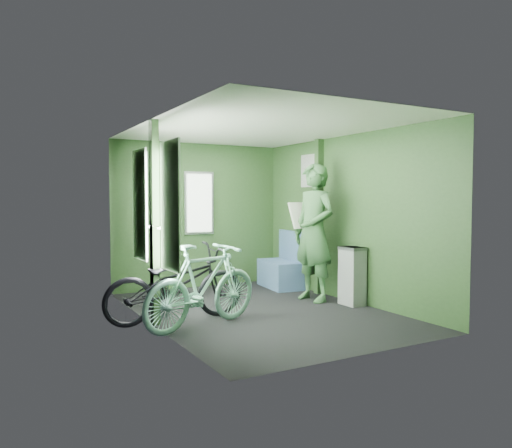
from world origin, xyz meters
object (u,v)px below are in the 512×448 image
Objects in this scene: passenger at (314,232)px; waste_box at (352,276)px; bicycle_mint at (204,328)px; bicycle_black at (176,322)px; bench_seat at (282,271)px.

waste_box is (0.28, -0.49, -0.57)m from passenger.
passenger is at bearing -89.69° from bicycle_mint.
waste_box reaches higher than bicycle_mint.
bench_seat reaches higher than bicycle_black.
bench_seat reaches higher than waste_box.
bicycle_black is 0.88× the size of passenger.
bicycle_black is 0.43m from bicycle_mint.
passenger is 2.45× the size of waste_box.
bicycle_black is at bearing 5.71° from bicycle_mint.
bench_seat is at bearing 94.18° from waste_box.
bicycle_black is at bearing 173.70° from waste_box.
bicycle_mint is 2.24m from passenger.
waste_box is 0.86× the size of bench_seat.
waste_box is at bearing -97.05° from bicycle_black.
passenger is (1.93, 0.62, 0.96)m from bicycle_mint.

